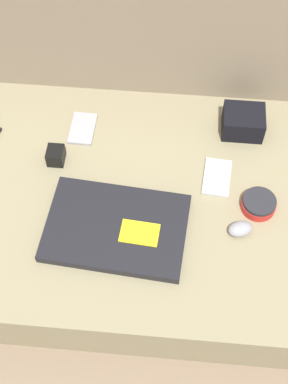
% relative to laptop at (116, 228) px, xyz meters
% --- Properties ---
extents(ground_plane, '(8.00, 8.00, 0.00)m').
position_rel_laptop_xyz_m(ground_plane, '(0.06, 0.10, -0.17)').
color(ground_plane, '#7A6651').
extents(couch_seat, '(1.13, 0.70, 0.16)m').
position_rel_laptop_xyz_m(couch_seat, '(0.06, 0.10, -0.09)').
color(couch_seat, '#847A5B').
rests_on(couch_seat, ground_plane).
extents(couch_backrest, '(1.13, 0.20, 0.58)m').
position_rel_laptop_xyz_m(couch_backrest, '(0.06, 0.55, 0.12)').
color(couch_backrest, '#7F705B').
rests_on(couch_backrest, ground_plane).
extents(laptop, '(0.35, 0.25, 0.03)m').
position_rel_laptop_xyz_m(laptop, '(0.00, 0.00, 0.00)').
color(laptop, black).
rests_on(laptop, couch_seat).
extents(computer_mouse, '(0.07, 0.06, 0.03)m').
position_rel_laptop_xyz_m(computer_mouse, '(0.29, 0.02, 0.00)').
color(computer_mouse, gray).
rests_on(computer_mouse, couch_seat).
extents(speaker_puck, '(0.08, 0.08, 0.03)m').
position_rel_laptop_xyz_m(speaker_puck, '(0.34, 0.09, 0.00)').
color(speaker_puck, red).
rests_on(speaker_puck, couch_seat).
extents(phone_black, '(0.08, 0.12, 0.01)m').
position_rel_laptop_xyz_m(phone_black, '(0.23, 0.17, -0.01)').
color(phone_black, '#B7B7BC').
rests_on(phone_black, couch_seat).
extents(phone_small, '(0.07, 0.11, 0.01)m').
position_rel_laptop_xyz_m(phone_small, '(-0.13, 0.30, -0.01)').
color(phone_small, '#99999E').
rests_on(phone_small, couch_seat).
extents(camera_pouch, '(0.11, 0.09, 0.07)m').
position_rel_laptop_xyz_m(camera_pouch, '(0.30, 0.33, 0.02)').
color(camera_pouch, black).
rests_on(camera_pouch, couch_seat).
extents(charger_brick, '(0.04, 0.05, 0.04)m').
position_rel_laptop_xyz_m(charger_brick, '(-0.18, 0.19, 0.01)').
color(charger_brick, black).
rests_on(charger_brick, couch_seat).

